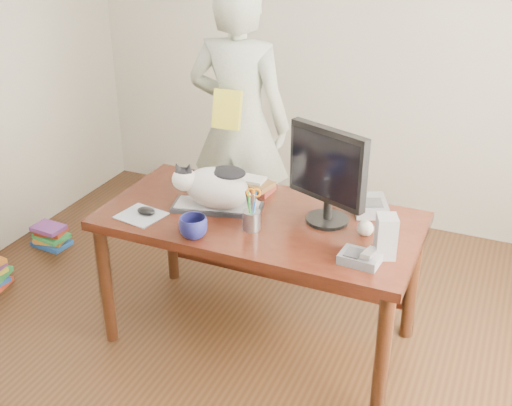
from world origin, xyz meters
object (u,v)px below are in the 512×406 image
object	(u,v)px
speaker	(386,236)
person	(239,125)
baseball	(365,228)
book_pile_b	(51,236)
calculator	(370,206)
pen_cup	(252,218)
mouse	(146,211)
monitor	(327,171)
book_stack	(255,186)
keyboard	(217,207)
phone	(361,257)
cat	(214,186)
desk	(266,235)
coffee_mug	(193,227)

from	to	relation	value
speaker	person	world-z (taller)	person
baseball	book_pile_b	bearing A→B (deg)	171.73
speaker	calculator	bearing A→B (deg)	90.52
pen_cup	mouse	bearing A→B (deg)	-171.91
pen_cup	baseball	bearing A→B (deg)	16.60
monitor	book_pile_b	distance (m)	2.27
mouse	book_stack	world-z (taller)	book_stack
keyboard	person	bearing A→B (deg)	93.57
phone	person	bearing A→B (deg)	139.81
mouse	calculator	world-z (taller)	calculator
pen_cup	speaker	bearing A→B (deg)	0.60
phone	calculator	bearing A→B (deg)	104.18
keyboard	monitor	bearing A→B (deg)	-5.37
cat	person	size ratio (longest dim) A/B	0.25
desk	coffee_mug	bearing A→B (deg)	-117.43
person	book_pile_b	bearing A→B (deg)	17.25
desk	person	distance (m)	0.95
desk	book_stack	world-z (taller)	book_stack
mouse	baseball	bearing A→B (deg)	21.92
book_stack	speaker	bearing A→B (deg)	-18.46
book_stack	calculator	bearing A→B (deg)	8.99
monitor	baseball	xyz separation A→B (m)	(0.22, -0.05, -0.24)
coffee_mug	person	world-z (taller)	person
monitor	coffee_mug	bearing A→B (deg)	-121.52
monitor	baseball	distance (m)	0.33
mouse	baseball	xyz separation A→B (m)	(1.07, 0.23, 0.02)
pen_cup	mouse	xyz separation A→B (m)	(-0.55, -0.08, -0.04)
desk	coffee_mug	xyz separation A→B (m)	(-0.21, -0.40, 0.20)
phone	speaker	size ratio (longest dim) A/B	0.92
monitor	book_stack	bearing A→B (deg)	179.16
calculator	baseball	bearing A→B (deg)	-103.22
keyboard	cat	xyz separation A→B (m)	(-0.01, -0.01, 0.12)
mouse	coffee_mug	distance (m)	0.35
keyboard	book_stack	xyz separation A→B (m)	(0.09, 0.27, 0.02)
monitor	mouse	xyz separation A→B (m)	(-0.85, -0.28, -0.25)
coffee_mug	book_pile_b	distance (m)	1.81
baseball	book_pile_b	size ratio (longest dim) A/B	0.30
book_pile_b	calculator	bearing A→B (deg)	-1.75
coffee_mug	baseball	distance (m)	0.82
keyboard	coffee_mug	xyz separation A→B (m)	(0.03, -0.31, 0.04)
mouse	person	bearing A→B (deg)	97.44
monitor	person	size ratio (longest dim) A/B	0.27
mouse	calculator	size ratio (longest dim) A/B	0.41
monitor	pen_cup	size ratio (longest dim) A/B	2.22
pen_cup	speaker	world-z (taller)	pen_cup
book_stack	monitor	bearing A→B (deg)	-15.18
speaker	desk	bearing A→B (deg)	140.75
mouse	speaker	world-z (taller)	speaker
keyboard	speaker	bearing A→B (deg)	-21.19
pen_cup	mouse	size ratio (longest dim) A/B	2.08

